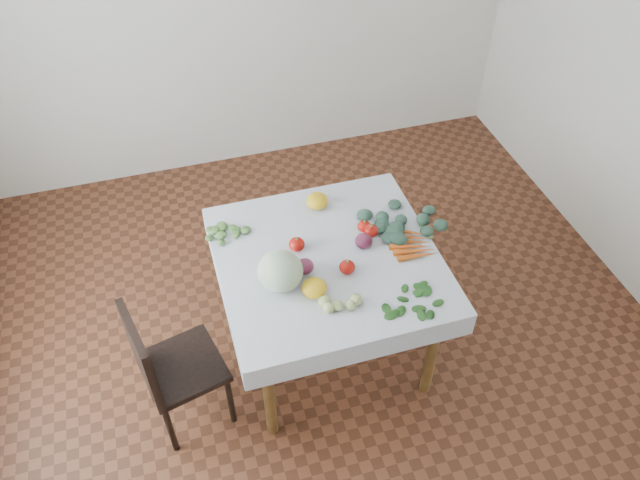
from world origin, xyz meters
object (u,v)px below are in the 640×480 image
(cabbage, at_px, (280,271))
(carrot_bunch, at_px, (412,244))
(chair, at_px, (165,365))
(heirloom_back, at_px, (317,201))
(table, at_px, (328,271))

(cabbage, height_order, carrot_bunch, cabbage)
(chair, bearing_deg, carrot_bunch, 7.36)
(heirloom_back, bearing_deg, chair, -147.24)
(chair, relative_size, heirloom_back, 6.98)
(chair, xyz_separation_m, carrot_bunch, (1.35, 0.17, 0.29))
(table, relative_size, carrot_bunch, 3.60)
(chair, distance_m, cabbage, 0.73)
(cabbage, bearing_deg, heirloom_back, 56.65)
(table, distance_m, heirloom_back, 0.43)
(carrot_bunch, bearing_deg, heirloom_back, 130.97)
(table, relative_size, chair, 1.18)
(table, xyz_separation_m, heirloom_back, (0.06, 0.40, 0.14))
(heirloom_back, relative_size, carrot_bunch, 0.44)
(heirloom_back, bearing_deg, table, -98.59)
(carrot_bunch, bearing_deg, table, 173.97)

